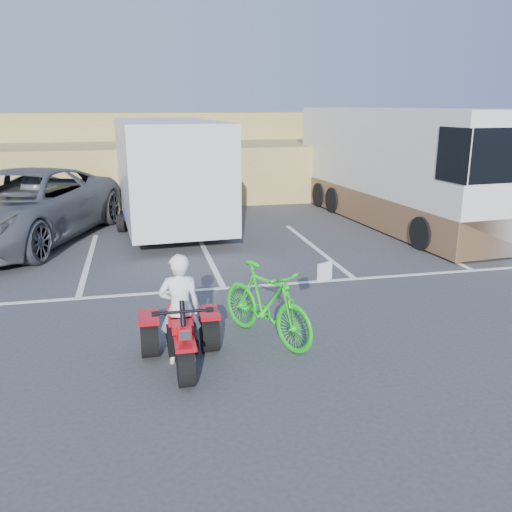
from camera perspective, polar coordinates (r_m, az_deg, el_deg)
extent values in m
plane|color=#373739|center=(8.30, -0.76, -8.72)|extent=(100.00, 100.00, 0.00)
cube|color=white|center=(12.92, -17.19, -0.41)|extent=(0.12, 5.00, 0.01)
cube|color=white|center=(12.96, -5.23, 0.28)|extent=(0.12, 5.00, 0.01)
cube|color=white|center=(13.54, 6.17, 0.93)|extent=(0.12, 5.00, 0.01)
cube|color=white|center=(14.61, 16.28, 1.47)|extent=(0.12, 5.00, 0.01)
cube|color=white|center=(16.06, 24.78, 1.90)|extent=(0.12, 5.00, 0.01)
cube|color=white|center=(10.49, -3.41, -3.40)|extent=(28.00, 0.12, 0.01)
cube|color=#9A9046|center=(21.60, -8.39, 9.04)|extent=(40.00, 6.00, 2.00)
cube|color=#9A9046|center=(24.99, -9.09, 12.19)|extent=(40.00, 4.00, 2.20)
imported|color=white|center=(7.39, -8.01, -5.55)|extent=(0.56, 0.37, 1.54)
imported|color=#14BF19|center=(8.05, 1.08, -5.01)|extent=(1.39, 1.98, 1.17)
imported|color=#4C4F54|center=(15.03, -23.46, 4.76)|extent=(5.12, 7.26, 1.84)
cube|color=silver|center=(15.68, -9.22, 9.01)|extent=(3.01, 6.61, 2.69)
cylinder|color=black|center=(15.88, -9.02, 4.39)|extent=(2.41, 0.91, 0.75)
cube|color=silver|center=(16.80, 14.53, 9.21)|extent=(3.07, 9.26, 3.27)
cube|color=brown|center=(16.96, 14.25, 5.24)|extent=(3.12, 9.27, 0.91)
cube|color=black|center=(13.10, 25.35, 9.54)|extent=(2.09, 0.20, 1.18)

